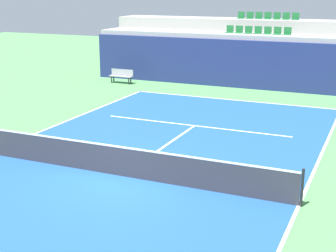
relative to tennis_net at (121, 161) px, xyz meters
name	(u,v)px	position (x,y,z in m)	size (l,w,h in m)	color
ground_plane	(121,176)	(0.00, 0.00, -0.51)	(80.00, 80.00, 0.00)	#4C8C4C
court_surface	(121,176)	(0.00, 0.00, -0.50)	(11.00, 24.00, 0.01)	#1E4C99
baseline_far	(232,100)	(0.00, 11.95, -0.50)	(11.00, 0.10, 0.00)	white
sideline_right	(299,206)	(5.45, 0.00, -0.50)	(0.10, 24.00, 0.00)	white
service_line_far	(195,126)	(0.00, 6.40, -0.50)	(8.26, 0.10, 0.00)	white
centre_service_line	(164,147)	(0.00, 3.20, -0.50)	(0.10, 6.40, 0.00)	white
back_wall	(250,65)	(0.00, 15.35, 0.89)	(20.11, 0.30, 2.79)	navy
stands_tier_lower	(256,60)	(0.00, 16.70, 1.02)	(20.11, 2.40, 3.06)	#9E9E99
stands_tier_upper	(265,49)	(0.00, 19.10, 1.38)	(20.11, 2.40, 3.78)	#9E9E99
seating_row_lower	(258,32)	(0.00, 16.80, 2.67)	(3.92, 0.44, 0.44)	#1E6633
seating_row_upper	(267,17)	(0.00, 19.20, 3.40)	(3.92, 0.44, 0.44)	#1E6633
tennis_net	(121,161)	(0.00, 0.00, 0.00)	(11.08, 0.08, 1.07)	black
player_bench	(122,75)	(-7.67, 13.82, 0.00)	(1.50, 0.40, 0.85)	#99999E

